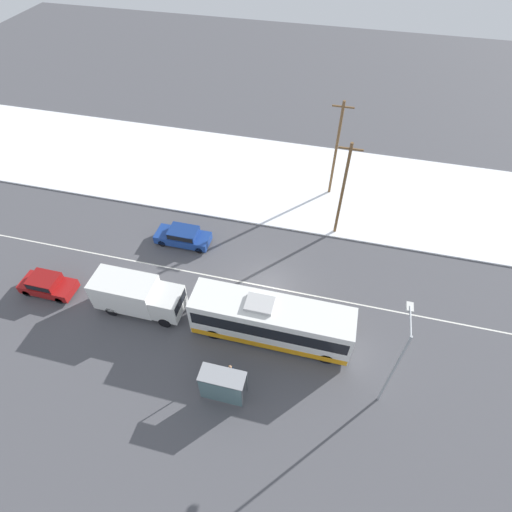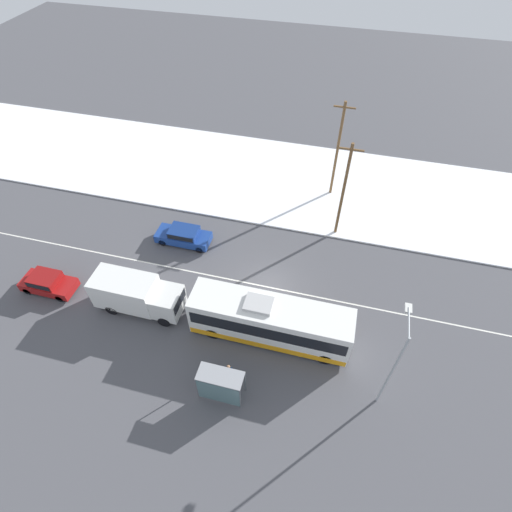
% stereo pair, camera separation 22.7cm
% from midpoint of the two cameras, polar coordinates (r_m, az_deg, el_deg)
% --- Properties ---
extents(ground_plane, '(120.00, 120.00, 0.00)m').
position_cam_midpoint_polar(ground_plane, '(30.73, 1.52, -4.44)').
color(ground_plane, '#4C4C51').
extents(snow_lot, '(80.00, 13.74, 0.12)m').
position_cam_midpoint_polar(snow_lot, '(40.38, 5.87, 10.42)').
color(snow_lot, white).
rests_on(snow_lot, ground_plane).
extents(lane_marking_center, '(60.00, 0.12, 0.00)m').
position_cam_midpoint_polar(lane_marking_center, '(30.73, 1.52, -4.44)').
color(lane_marking_center, silver).
rests_on(lane_marking_center, ground_plane).
extents(city_bus, '(10.72, 2.57, 3.49)m').
position_cam_midpoint_polar(city_bus, '(26.87, 1.93, -9.26)').
color(city_bus, white).
rests_on(city_bus, ground_plane).
extents(box_truck, '(6.36, 2.30, 2.85)m').
position_cam_midpoint_polar(box_truck, '(29.55, -16.94, -5.31)').
color(box_truck, silver).
rests_on(box_truck, ground_plane).
extents(sedan_car, '(4.57, 1.80, 1.49)m').
position_cam_midpoint_polar(sedan_car, '(33.90, -10.56, 2.86)').
color(sedan_car, navy).
rests_on(sedan_car, ground_plane).
extents(parked_car_near_truck, '(4.05, 1.80, 1.52)m').
position_cam_midpoint_polar(parked_car_near_truck, '(33.75, -27.88, -3.56)').
color(parked_car_near_truck, maroon).
rests_on(parked_car_near_truck, ground_plane).
extents(pedestrian_at_stop, '(0.60, 0.27, 1.66)m').
position_cam_midpoint_polar(pedestrian_at_stop, '(25.88, -3.95, -16.11)').
color(pedestrian_at_stop, '#23232D').
rests_on(pedestrian_at_stop, ground_plane).
extents(bus_shelter, '(2.74, 1.20, 2.40)m').
position_cam_midpoint_polar(bus_shelter, '(24.78, -5.24, -17.98)').
color(bus_shelter, gray).
rests_on(bus_shelter, ground_plane).
extents(streetlamp, '(0.36, 2.31, 7.28)m').
position_cam_midpoint_polar(streetlamp, '(23.49, 19.26, -13.35)').
color(streetlamp, '#9EA3A8').
rests_on(streetlamp, ground_plane).
extents(utility_pole_roadside, '(1.80, 0.24, 8.78)m').
position_cam_midpoint_polar(utility_pole_roadside, '(32.55, 12.09, 9.21)').
color(utility_pole_roadside, brown).
rests_on(utility_pole_roadside, ground_plane).
extents(utility_pole_snowlot, '(1.80, 0.24, 9.19)m').
position_cam_midpoint_polar(utility_pole_snowlot, '(36.89, 11.21, 14.74)').
color(utility_pole_snowlot, brown).
rests_on(utility_pole_snowlot, ground_plane).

